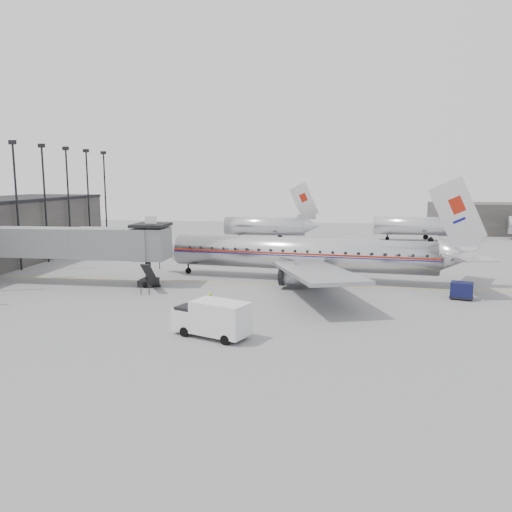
{
  "coord_description": "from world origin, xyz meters",
  "views": [
    {
      "loc": [
        8.49,
        -44.4,
        10.89
      ],
      "look_at": [
        1.71,
        4.35,
        3.2
      ],
      "focal_mm": 35.0,
      "sensor_mm": 36.0,
      "label": 1
    }
  ],
  "objects_px": {
    "ramp_worker": "(211,303)",
    "airliner": "(308,254)",
    "baggage_cart_navy": "(462,290)",
    "service_van": "(212,318)"
  },
  "relations": [
    {
      "from": "ramp_worker",
      "to": "airliner",
      "type": "bearing_deg",
      "value": 23.19
    },
    {
      "from": "baggage_cart_navy",
      "to": "ramp_worker",
      "type": "xyz_separation_m",
      "value": [
        -21.47,
        -8.0,
        0.05
      ]
    },
    {
      "from": "service_van",
      "to": "baggage_cart_navy",
      "type": "relative_size",
      "value": 2.49
    },
    {
      "from": "airliner",
      "to": "baggage_cart_navy",
      "type": "height_order",
      "value": "airliner"
    },
    {
      "from": "airliner",
      "to": "service_van",
      "type": "distance_m",
      "value": 21.54
    },
    {
      "from": "airliner",
      "to": "service_van",
      "type": "xyz_separation_m",
      "value": [
        -5.83,
        -20.69,
        -1.46
      ]
    },
    {
      "from": "baggage_cart_navy",
      "to": "ramp_worker",
      "type": "relative_size",
      "value": 1.34
    },
    {
      "from": "airliner",
      "to": "ramp_worker",
      "type": "distance_m",
      "value": 16.7
    },
    {
      "from": "service_van",
      "to": "ramp_worker",
      "type": "xyz_separation_m",
      "value": [
        -1.42,
        5.77,
        -0.47
      ]
    },
    {
      "from": "service_van",
      "to": "baggage_cart_navy",
      "type": "height_order",
      "value": "service_van"
    }
  ]
}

